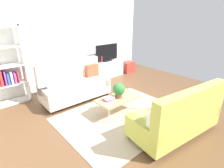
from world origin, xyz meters
The scene contains 16 objects.
ground_plane centered at (0.00, 0.00, 0.00)m, with size 7.68×7.68×0.00m, color brown.
wall_far centered at (0.00, 2.80, 1.45)m, with size 6.40×0.12×2.90m, color white.
area_rug centered at (-0.13, -0.08, 0.01)m, with size 2.90×2.20×0.01m, color tan.
couch_beige centered at (-0.47, 1.54, 0.44)m, with size 1.92×0.88×1.10m.
couch_green centered at (0.19, -1.30, 0.45)m, with size 2.00×1.09×1.10m.
coffee_table centered at (-0.08, 0.12, 0.39)m, with size 1.10×0.56×0.42m.
tv_console centered at (1.48, 2.46, 0.32)m, with size 1.40×0.44×0.64m, color silver.
tv centered at (1.48, 2.44, 0.95)m, with size 1.00×0.20×0.64m.
bookshelf centered at (-2.04, 2.48, 0.96)m, with size 1.10×0.36×2.10m.
storage_trunk centered at (2.58, 2.36, 0.22)m, with size 0.52×0.40×0.44m, color #B2382D.
potted_plant centered at (-0.07, 0.12, 0.62)m, with size 0.30×0.30×0.37m.
table_book_0 centered at (-0.34, 0.18, 0.44)m, with size 0.24×0.18×0.04m, color purple.
table_book_1 centered at (-0.34, 0.18, 0.47)m, with size 0.24×0.18×0.03m, color silver.
vase_0 centered at (0.90, 2.51, 0.71)m, with size 0.09×0.09×0.14m, color #4C72B2.
vase_1 centered at (1.05, 2.51, 0.72)m, with size 0.10×0.10×0.16m, color silver.
bottle_0 centered at (1.21, 2.42, 0.76)m, with size 0.05×0.05×0.23m, color red.
Camera 1 is at (-2.78, -2.73, 2.32)m, focal length 28.47 mm.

